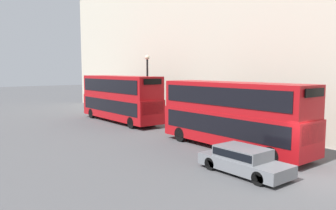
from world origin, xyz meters
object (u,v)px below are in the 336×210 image
(bus_leading, at_px, (233,112))
(pedestrian, at_px, (199,123))
(bus_second_in_queue, at_px, (120,97))
(car_dark_sedan, at_px, (243,160))

(bus_leading, bearing_deg, pedestrian, 68.17)
(bus_second_in_queue, height_order, car_dark_sedan, bus_second_in_queue)
(bus_second_in_queue, xyz_separation_m, pedestrian, (2.09, -8.82, -1.62))
(bus_leading, xyz_separation_m, car_dark_sedan, (-3.40, -3.65, -1.64))
(bus_leading, xyz_separation_m, bus_second_in_queue, (0.00, 14.04, 0.10))
(bus_leading, distance_m, car_dark_sedan, 5.25)
(bus_second_in_queue, bearing_deg, bus_leading, -90.00)
(bus_leading, relative_size, pedestrian, 6.01)
(bus_leading, relative_size, car_dark_sedan, 2.35)
(bus_second_in_queue, relative_size, car_dark_sedan, 2.44)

